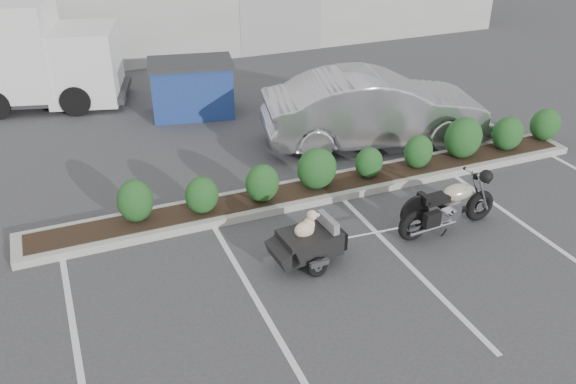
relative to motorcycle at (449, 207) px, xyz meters
name	(u,v)px	position (x,y,z in m)	size (l,w,h in m)	color
ground	(327,259)	(-2.44, -0.02, -0.49)	(90.00, 90.00, 0.00)	#38383A
planter_kerb	(325,188)	(-1.44, 2.18, -0.42)	(12.00, 1.00, 0.15)	#9E9E93
motorcycle	(449,207)	(0.00, 0.00, 0.00)	(2.15, 0.74, 1.24)	black
pet_trailer	(308,242)	(-2.78, 0.02, -0.06)	(1.72, 0.97, 1.02)	black
sedan	(375,109)	(0.71, 3.98, 0.37)	(1.83, 5.24, 1.73)	#B2B2B9
dumpster	(192,88)	(-2.80, 7.48, 0.23)	(2.43, 1.89, 1.43)	navy
delivery_truck	(3,57)	(-7.26, 10.02, 0.87)	(6.51, 3.55, 2.84)	silver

